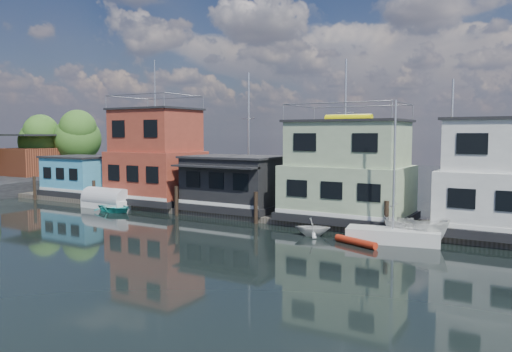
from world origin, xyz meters
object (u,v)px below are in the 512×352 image
Objects in this scene: day_sailer at (393,235)px; motorboat at (415,229)px; houseboat_blue at (81,176)px; houseboat_red at (156,158)px; dinghy_white at (313,227)px; houseboat_dark at (235,183)px; tarp_runabout at (107,200)px; houseboat_green at (348,172)px; red_kayak at (356,242)px; dinghy_teal at (115,207)px.

day_sailer is 1.39m from motorboat.
houseboat_blue is 31.03m from day_sailer.
houseboat_red is 21.90m from day_sailer.
houseboat_dark is at bearing 39.28° from dinghy_white.
day_sailer is 24.00m from tarp_runabout.
houseboat_blue is 0.76× the size of houseboat_green.
houseboat_red is 17.58m from dinghy_white.
day_sailer is (21.22, -4.00, -3.65)m from houseboat_red.
motorboat is 1.85× the size of dinghy_white.
tarp_runabout reaches higher than motorboat.
houseboat_red is 3.03× the size of motorboat.
day_sailer reaches higher than dinghy_white.
red_kayak is (19.66, -5.70, -3.90)m from houseboat_red.
tarp_runabout is 1.34× the size of dinghy_teal.
houseboat_dark is at bearing 17.40° from tarp_runabout.
dinghy_teal is at bearing -24.67° from tarp_runabout.
day_sailer is at bearing -7.41° from houseboat_blue.
day_sailer is at bearing 70.14° from red_kayak.
houseboat_blue is at bearing 161.09° from day_sailer.
dinghy_teal is at bearing -167.00° from houseboat_green.
tarp_runabout is (-2.76, -3.01, -3.43)m from houseboat_red.
houseboat_blue is 0.54× the size of houseboat_red.
motorboat is at bearing 27.92° from day_sailer.
motorboat is 5.88m from dinghy_white.
dinghy_teal is (-17.22, 0.56, -0.21)m from dinghy_white.
tarp_runabout is at bearing -132.51° from houseboat_red.
houseboat_dark is (17.50, -0.02, 0.21)m from houseboat_blue.
day_sailer reaches higher than houseboat_dark.
dinghy_white is (-3.08, 1.07, 0.35)m from red_kayak.
houseboat_blue is at bearing 94.56° from motorboat.
houseboat_red is 8.18m from houseboat_dark.
dinghy_teal is (-21.86, -0.08, -0.11)m from day_sailer.
houseboat_blue is 31.95m from motorboat.
day_sailer is (30.72, -4.00, -1.75)m from houseboat_blue.
dinghy_white is at bearing 176.25° from day_sailer.
red_kayak is 3.70m from motorboat.
tarp_runabout reaches higher than dinghy_white.
houseboat_dark is at bearing -57.18° from dinghy_teal.
houseboat_blue is 0.80× the size of day_sailer.
motorboat is 25.03m from tarp_runabout.
tarp_runabout is (-19.76, -3.01, -2.88)m from houseboat_green.
dinghy_white is (26.08, -4.63, -1.65)m from houseboat_blue.
houseboat_blue is at bearing -168.49° from red_kayak.
motorboat is at bearing 67.13° from red_kayak.
dinghy_white is at bearing -15.59° from houseboat_red.
tarp_runabout is (6.74, -3.01, -1.53)m from houseboat_blue.
day_sailer is 4.68m from dinghy_white.
red_kayak is 1.32× the size of dinghy_white.
motorboat is (14.27, -3.12, -1.66)m from houseboat_dark.
houseboat_blue is at bearing -180.00° from houseboat_red.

